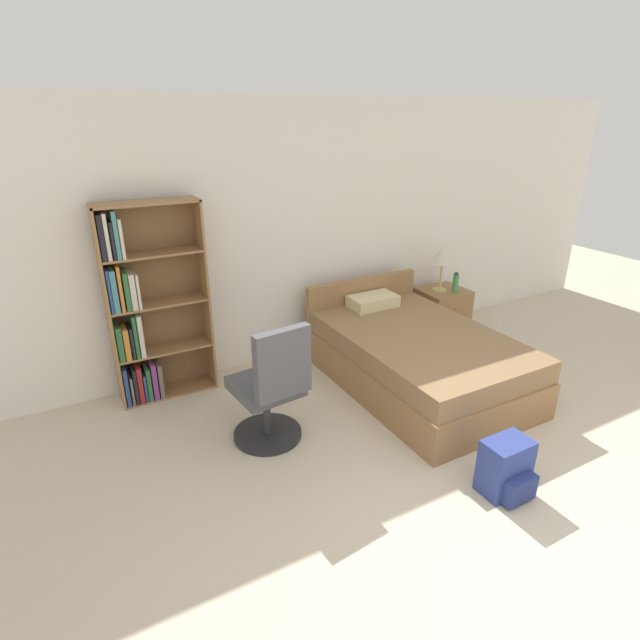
{
  "coord_description": "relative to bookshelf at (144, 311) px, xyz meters",
  "views": [
    {
      "loc": [
        -2.13,
        -1.27,
        2.44
      ],
      "look_at": [
        -0.35,
        1.98,
        0.89
      ],
      "focal_mm": 28.0,
      "sensor_mm": 36.0,
      "label": 1
    }
  ],
  "objects": [
    {
      "name": "ground_plane",
      "position": [
        1.53,
        -3.0,
        -0.85
      ],
      "size": [
        14.0,
        14.0,
        0.0
      ],
      "primitive_type": "plane",
      "color": "beige"
    },
    {
      "name": "wall_back",
      "position": [
        1.53,
        0.23,
        0.45
      ],
      "size": [
        9.0,
        0.06,
        2.6
      ],
      "color": "white",
      "rests_on": "ground_plane"
    },
    {
      "name": "bookshelf",
      "position": [
        0.0,
        0.0,
        0.0
      ],
      "size": [
        0.85,
        0.28,
        1.78
      ],
      "color": "olive",
      "rests_on": "ground_plane"
    },
    {
      "name": "bed",
      "position": [
        2.25,
        -0.96,
        -0.56
      ],
      "size": [
        1.34,
        2.07,
        0.8
      ],
      "color": "olive",
      "rests_on": "ground_plane"
    },
    {
      "name": "office_chair",
      "position": [
        0.67,
        -1.18,
        -0.38
      ],
      "size": [
        0.55,
        0.62,
        1.05
      ],
      "color": "#232326",
      "rests_on": "ground_plane"
    },
    {
      "name": "nightstand",
      "position": [
        3.3,
        -0.15,
        -0.58
      ],
      "size": [
        0.53,
        0.49,
        0.54
      ],
      "color": "olive",
      "rests_on": "ground_plane"
    },
    {
      "name": "table_lamp",
      "position": [
        3.23,
        -0.16,
        0.1
      ],
      "size": [
        0.27,
        0.27,
        0.53
      ],
      "color": "tan",
      "rests_on": "nightstand"
    },
    {
      "name": "water_bottle",
      "position": [
        3.36,
        -0.27,
        -0.2
      ],
      "size": [
        0.07,
        0.07,
        0.23
      ],
      "color": "#3F8C4C",
      "rests_on": "nightstand"
    },
    {
      "name": "backpack_blue",
      "position": [
        1.84,
        -2.47,
        -0.65
      ],
      "size": [
        0.33,
        0.3,
        0.4
      ],
      "color": "navy",
      "rests_on": "ground_plane"
    }
  ]
}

